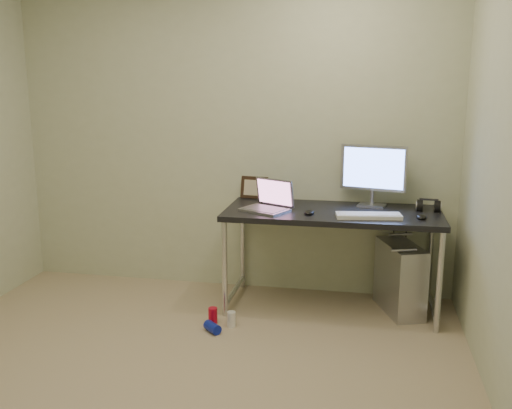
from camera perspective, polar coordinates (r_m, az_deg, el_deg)
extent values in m
plane|color=tan|center=(3.31, -9.53, -18.31)|extent=(3.50, 3.50, 0.00)
cube|color=beige|center=(4.55, -2.39, 6.95)|extent=(3.50, 0.02, 2.50)
cube|color=black|center=(4.18, 7.66, -0.87)|extent=(1.56, 0.68, 0.04)
cylinder|color=silver|center=(4.11, -3.16, -6.48)|extent=(0.04, 0.04, 0.71)
cylinder|color=silver|center=(4.66, -1.36, -4.13)|extent=(0.04, 0.04, 0.71)
cylinder|color=silver|center=(4.03, 17.87, -7.47)|extent=(0.04, 0.04, 0.71)
cylinder|color=silver|center=(4.59, 17.02, -4.95)|extent=(0.04, 0.04, 0.71)
cylinder|color=silver|center=(4.47, -2.17, -8.58)|extent=(0.04, 0.60, 0.04)
cylinder|color=silver|center=(4.40, 17.19, -9.53)|extent=(0.04, 0.60, 0.04)
cube|color=#A3A3A7|center=(4.35, 14.20, -7.14)|extent=(0.37, 0.54, 0.51)
cylinder|color=#A6A6AC|center=(4.07, 14.55, -4.41)|extent=(0.18, 0.09, 0.02)
cylinder|color=#A6A6AC|center=(4.46, 14.25, -2.90)|extent=(0.18, 0.09, 0.02)
cylinder|color=black|center=(4.55, 13.49, -4.32)|extent=(0.01, 0.16, 0.69)
cylinder|color=black|center=(4.54, 14.63, -4.68)|extent=(0.02, 0.11, 0.71)
cylinder|color=red|center=(4.09, -4.34, -11.02)|extent=(0.08, 0.08, 0.12)
cylinder|color=white|center=(4.04, -2.48, -11.38)|extent=(0.07, 0.07, 0.11)
cylinder|color=#101FA2|center=(3.97, -4.38, -12.16)|extent=(0.14, 0.14, 0.07)
cube|color=#A6A6AC|center=(4.12, 0.87, -0.55)|extent=(0.39, 0.34, 0.02)
cube|color=slate|center=(4.12, 0.87, -0.41)|extent=(0.34, 0.29, 0.00)
cube|color=gray|center=(4.20, 1.89, 1.23)|extent=(0.31, 0.18, 0.21)
cube|color=#7E4866|center=(4.19, 1.88, 1.21)|extent=(0.27, 0.16, 0.18)
cube|color=#A6A6AC|center=(4.36, 11.49, -0.08)|extent=(0.22, 0.18, 0.01)
cylinder|color=#A6A6AC|center=(4.37, 11.52, 0.74)|extent=(0.03, 0.03, 0.11)
cube|color=#A6A6AC|center=(4.32, 11.65, 3.60)|extent=(0.48, 0.14, 0.34)
cube|color=#5B7DEA|center=(4.30, 11.65, 3.56)|extent=(0.43, 0.11, 0.29)
cube|color=white|center=(4.00, 11.20, -1.11)|extent=(0.46, 0.20, 0.03)
ellipsoid|color=black|center=(4.06, 16.22, -1.10)|extent=(0.08, 0.12, 0.04)
ellipsoid|color=black|center=(4.05, 5.35, -0.69)|extent=(0.09, 0.12, 0.04)
cylinder|color=black|center=(4.30, 16.05, -0.20)|extent=(0.05, 0.10, 0.10)
cylinder|color=black|center=(4.32, 17.66, -0.27)|extent=(0.05, 0.10, 0.10)
cube|color=black|center=(4.30, 16.90, 0.48)|extent=(0.13, 0.02, 0.01)
cube|color=black|center=(4.54, -0.18, 1.71)|extent=(0.23, 0.09, 0.18)
cylinder|color=silver|center=(4.44, 2.21, 0.90)|extent=(0.01, 0.01, 0.09)
cylinder|color=white|center=(4.43, 2.21, 1.63)|extent=(0.05, 0.04, 0.04)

